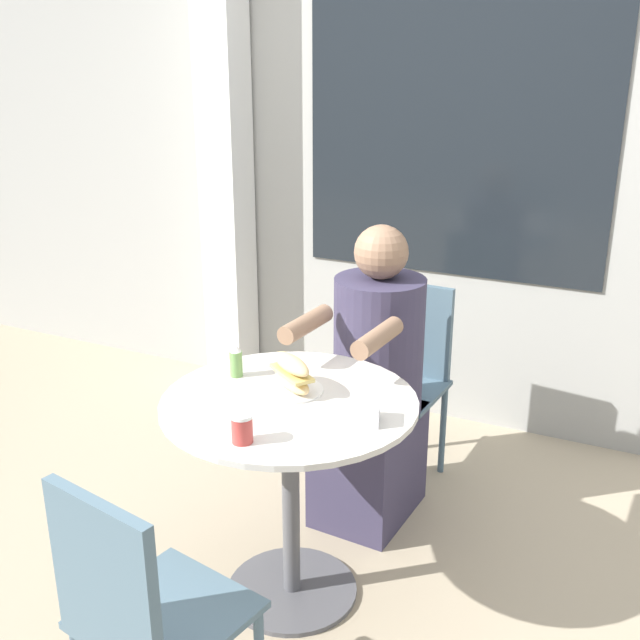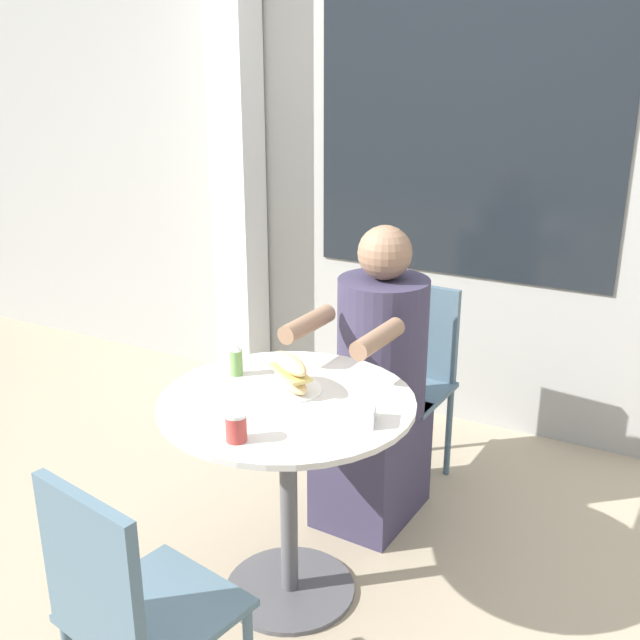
# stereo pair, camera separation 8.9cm
# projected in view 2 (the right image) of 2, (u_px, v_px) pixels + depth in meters

# --- Properties ---
(ground_plane) EXTENTS (8.00, 8.00, 0.00)m
(ground_plane) POSITION_uv_depth(u_px,v_px,m) (290.00, 590.00, 2.66)
(ground_plane) COLOR tan
(storefront_wall) EXTENTS (8.00, 0.09, 2.80)m
(storefront_wall) POSITION_uv_depth(u_px,v_px,m) (458.00, 144.00, 3.54)
(storefront_wall) COLOR #9E9E99
(storefront_wall) RESTS_ON ground_plane
(lattice_pillar) EXTENTS (0.22, 0.22, 2.40)m
(lattice_pillar) POSITION_uv_depth(u_px,v_px,m) (238.00, 175.00, 3.98)
(lattice_pillar) COLOR silver
(lattice_pillar) RESTS_ON ground_plane
(cafe_table) EXTENTS (0.83, 0.83, 0.75)m
(cafe_table) POSITION_uv_depth(u_px,v_px,m) (288.00, 452.00, 2.48)
(cafe_table) COLOR beige
(cafe_table) RESTS_ON ground_plane
(diner_chair) EXTENTS (0.40, 0.40, 0.87)m
(diner_chair) POSITION_uv_depth(u_px,v_px,m) (411.00, 366.00, 3.26)
(diner_chair) COLOR slate
(diner_chair) RESTS_ON ground_plane
(seated_diner) EXTENTS (0.38, 0.65, 1.20)m
(seated_diner) POSITION_uv_depth(u_px,v_px,m) (377.00, 396.00, 2.97)
(seated_diner) COLOR #38334C
(seated_diner) RESTS_ON ground_plane
(empty_chair_across) EXTENTS (0.44, 0.44, 0.87)m
(empty_chair_across) POSITION_uv_depth(u_px,v_px,m) (125.00, 604.00, 1.84)
(empty_chair_across) COLOR slate
(empty_chair_across) RESTS_ON ground_plane
(sandwich_on_plate) EXTENTS (0.21, 0.21, 0.12)m
(sandwich_on_plate) POSITION_uv_depth(u_px,v_px,m) (290.00, 375.00, 2.45)
(sandwich_on_plate) COLOR white
(sandwich_on_plate) RESTS_ON cafe_table
(drink_cup) EXTENTS (0.06, 0.06, 0.09)m
(drink_cup) POSITION_uv_depth(u_px,v_px,m) (236.00, 427.00, 2.14)
(drink_cup) COLOR #B73D38
(drink_cup) RESTS_ON cafe_table
(napkin_box) EXTENTS (0.11, 0.11, 0.06)m
(napkin_box) POSITION_uv_depth(u_px,v_px,m) (360.00, 414.00, 2.24)
(napkin_box) COLOR silver
(napkin_box) RESTS_ON cafe_table
(condiment_bottle) EXTENTS (0.04, 0.04, 0.12)m
(condiment_bottle) POSITION_uv_depth(u_px,v_px,m) (236.00, 360.00, 2.58)
(condiment_bottle) COLOR #66934C
(condiment_bottle) RESTS_ON cafe_table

